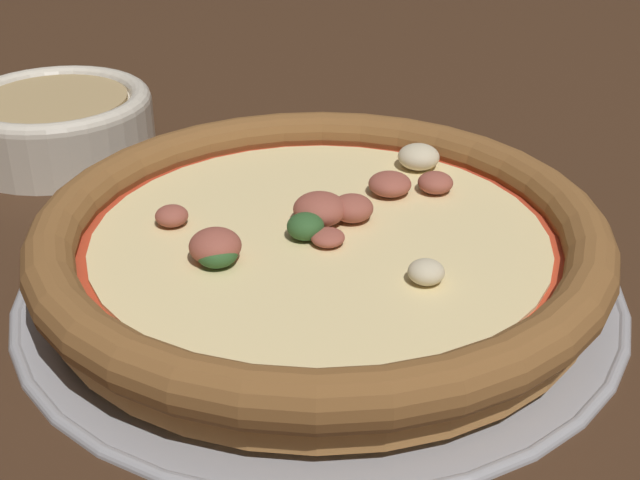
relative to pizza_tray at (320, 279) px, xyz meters
The scene contains 4 objects.
ground_plane 0.00m from the pizza_tray, ahead, with size 3.00×3.00×0.00m, color #3D2616.
pizza_tray is the anchor object (origin of this frame).
pizza 0.02m from the pizza_tray, 52.74° to the left, with size 0.31×0.31×0.04m.
bowl_near 0.26m from the pizza_tray, 114.46° to the left, with size 0.14×0.14×0.05m.
Camera 1 is at (-0.16, -0.39, 0.26)m, focal length 50.00 mm.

